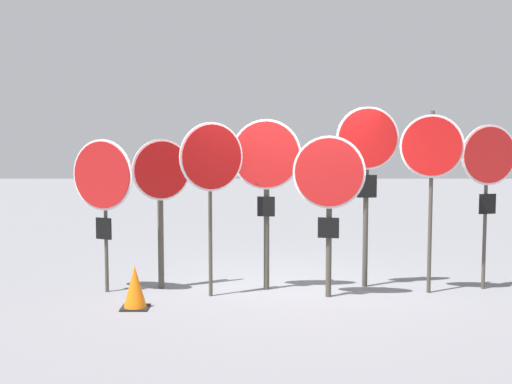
# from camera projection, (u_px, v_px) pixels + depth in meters

# --- Properties ---
(ground_plane) EXTENTS (40.00, 40.00, 0.00)m
(ground_plane) POSITION_uv_depth(u_px,v_px,m) (293.00, 291.00, 9.71)
(ground_plane) COLOR slate
(stop_sign_0) EXTENTS (0.88, 0.43, 2.08)m
(stop_sign_0) POSITION_uv_depth(u_px,v_px,m) (105.00, 181.00, 9.52)
(stop_sign_0) COLOR #474238
(stop_sign_0) RESTS_ON ground
(stop_sign_1) EXTENTS (0.76, 0.41, 2.07)m
(stop_sign_1) POSITION_uv_depth(u_px,v_px,m) (164.00, 184.00, 9.73)
(stop_sign_1) COLOR #474238
(stop_sign_1) RESTS_ON ground
(stop_sign_2) EXTENTS (0.80, 0.46, 2.30)m
(stop_sign_2) POSITION_uv_depth(u_px,v_px,m) (214.00, 165.00, 9.25)
(stop_sign_2) COLOR #474238
(stop_sign_2) RESTS_ON ground
(stop_sign_3) EXTENTS (0.95, 0.19, 2.34)m
(stop_sign_3) POSITION_uv_depth(u_px,v_px,m) (269.00, 169.00, 9.63)
(stop_sign_3) COLOR #474238
(stop_sign_3) RESTS_ON ground
(stop_sign_4) EXTENTS (0.93, 0.24, 2.13)m
(stop_sign_4) POSITION_uv_depth(u_px,v_px,m) (331.00, 185.00, 9.23)
(stop_sign_4) COLOR #474238
(stop_sign_4) RESTS_ON ground
(stop_sign_5) EXTENTS (0.87, 0.14, 2.52)m
(stop_sign_5) POSITION_uv_depth(u_px,v_px,m) (370.00, 157.00, 9.79)
(stop_sign_5) COLOR #474238
(stop_sign_5) RESTS_ON ground
(stop_sign_6) EXTENTS (0.82, 0.25, 2.45)m
(stop_sign_6) POSITION_uv_depth(u_px,v_px,m) (434.00, 156.00, 9.42)
(stop_sign_6) COLOR #474238
(stop_sign_6) RESTS_ON ground
(stop_sign_7) EXTENTS (0.81, 0.23, 2.27)m
(stop_sign_7) POSITION_uv_depth(u_px,v_px,m) (491.00, 165.00, 9.66)
(stop_sign_7) COLOR #474238
(stop_sign_7) RESTS_ON ground
(traffic_cone_0) EXTENTS (0.34, 0.34, 0.54)m
(traffic_cone_0) POSITION_uv_depth(u_px,v_px,m) (137.00, 287.00, 8.80)
(traffic_cone_0) COLOR black
(traffic_cone_0) RESTS_ON ground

